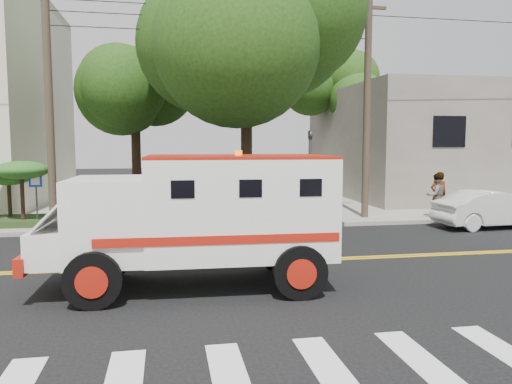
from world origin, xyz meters
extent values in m
plane|color=black|center=(0.00, 0.00, 0.00)|extent=(100.00, 100.00, 0.00)
cube|color=gray|center=(13.50, 13.50, 0.07)|extent=(17.00, 17.00, 0.15)
cube|color=#6C665D|center=(15.00, 14.00, 3.15)|extent=(14.00, 12.00, 6.00)
cylinder|color=#382D23|center=(-5.60, 6.00, 4.50)|extent=(0.28, 0.28, 9.00)
cylinder|color=#382D23|center=(6.30, 6.20, 4.50)|extent=(0.28, 0.28, 9.00)
cylinder|color=black|center=(1.50, 6.50, 3.50)|extent=(0.44, 0.44, 7.00)
sphere|color=#1A390F|center=(1.50, 6.50, 7.00)|extent=(5.32, 5.32, 5.32)
sphere|color=#1A390F|center=(2.64, 5.74, 7.57)|extent=(4.56, 4.56, 4.56)
cylinder|color=black|center=(-3.00, 12.00, 2.80)|extent=(0.44, 0.44, 5.60)
sphere|color=#1A390F|center=(-3.00, 12.00, 5.60)|extent=(3.92, 3.92, 3.92)
sphere|color=#1A390F|center=(-2.16, 11.44, 6.02)|extent=(3.36, 3.36, 3.36)
cylinder|color=black|center=(8.50, 16.00, 2.97)|extent=(0.44, 0.44, 5.95)
sphere|color=#1A390F|center=(8.50, 16.00, 5.95)|extent=(4.20, 4.20, 4.20)
sphere|color=#1A390F|center=(9.40, 15.40, 6.40)|extent=(3.60, 3.60, 3.60)
cylinder|color=#3F3F42|center=(3.80, 5.60, 1.80)|extent=(0.12, 0.12, 3.60)
imported|color=#3F3F42|center=(3.80, 5.60, 3.15)|extent=(0.15, 0.18, 0.90)
cylinder|color=#3F3F42|center=(-6.20, 6.20, 1.00)|extent=(0.06, 0.06, 2.00)
cube|color=#0C33A5|center=(-6.20, 6.14, 1.80)|extent=(0.45, 0.03, 0.45)
cube|color=#1E3314|center=(-7.50, 6.80, 0.27)|extent=(3.20, 2.00, 0.24)
cylinder|color=black|center=(-7.40, 7.20, 1.07)|extent=(0.14, 0.14, 1.36)
ellipsoid|color=#1B5218|center=(-7.40, 7.20, 1.83)|extent=(1.55, 1.55, 0.54)
cylinder|color=black|center=(-6.70, 6.30, 1.23)|extent=(0.14, 0.14, 1.68)
ellipsoid|color=#1B5218|center=(-6.70, 6.30, 2.17)|extent=(1.91, 1.91, 0.66)
cube|color=white|center=(-0.05, -2.01, 1.76)|extent=(4.00, 2.43, 2.12)
cube|color=white|center=(-2.77, -1.93, 1.56)|extent=(1.68, 2.26, 1.71)
cube|color=black|center=(-3.55, -1.91, 2.02)|extent=(0.11, 1.71, 0.71)
cube|color=white|center=(-3.83, -1.90, 1.06)|extent=(0.97, 2.04, 0.71)
cube|color=#AE190D|center=(-4.33, -1.88, 0.81)|extent=(0.24, 2.17, 0.35)
cube|color=#AE190D|center=(-0.05, -2.01, 2.85)|extent=(4.00, 2.43, 0.06)
cylinder|color=black|center=(-3.00, -3.05, 0.55)|extent=(1.12, 0.35, 1.11)
cylinder|color=black|center=(-2.94, -0.80, 0.55)|extent=(1.12, 0.35, 1.11)
cylinder|color=black|center=(1.03, -3.17, 0.55)|extent=(1.12, 0.35, 1.11)
cylinder|color=black|center=(1.09, -0.91, 0.55)|extent=(1.12, 0.35, 1.11)
imported|color=silver|center=(10.28, 3.80, 0.70)|extent=(4.32, 1.74, 1.40)
imported|color=gray|center=(9.12, 5.50, 1.07)|extent=(0.70, 0.48, 1.85)
imported|color=gray|center=(9.02, 5.50, 1.04)|extent=(0.92, 0.75, 1.78)
camera|label=1|loc=(-1.60, -12.71, 3.16)|focal=35.00mm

